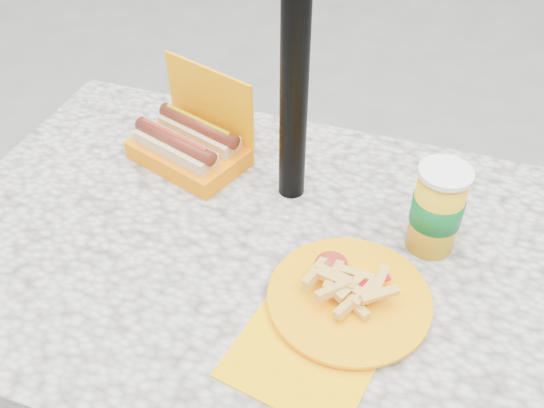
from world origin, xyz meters
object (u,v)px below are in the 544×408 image
(fries_plate, at_px, (345,301))
(soda_cup, at_px, (437,209))
(hotdog_box, at_px, (190,144))
(umbrella_pole, at_px, (296,21))

(fries_plate, relative_size, soda_cup, 2.17)
(fries_plate, bearing_deg, hotdog_box, 145.54)
(soda_cup, bearing_deg, fries_plate, -120.09)
(umbrella_pole, height_order, hotdog_box, umbrella_pole)
(umbrella_pole, relative_size, fries_plate, 6.05)
(soda_cup, bearing_deg, hotdog_box, 170.32)
(hotdog_box, bearing_deg, soda_cup, 9.12)
(umbrella_pole, bearing_deg, soda_cup, -12.29)
(soda_cup, bearing_deg, umbrella_pole, 167.71)
(hotdog_box, distance_m, soda_cup, 0.51)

